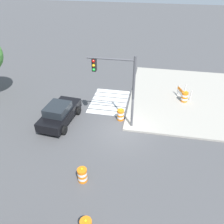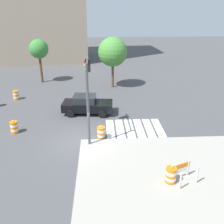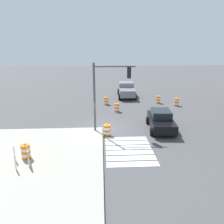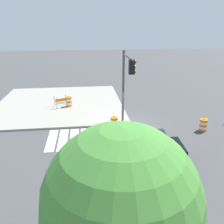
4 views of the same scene
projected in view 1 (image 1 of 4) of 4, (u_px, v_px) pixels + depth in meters
ground_plane at (122, 131)px, 17.39m from camera, size 120.00×120.00×0.00m
sidewalk_corner at (196, 98)px, 21.32m from camera, size 12.00×12.00×0.15m
crosswalk_stripes at (109, 101)px, 20.92m from camera, size 4.35×3.20×0.02m
sports_car at (59, 113)px, 17.88m from camera, size 4.44×2.43×1.63m
traffic_barrel_near_corner at (82, 175)px, 13.26m from camera, size 0.56×0.56×1.02m
traffic_barrel_far_curb at (121, 115)px, 18.35m from camera, size 0.56×0.56×1.02m
traffic_barrel_on_sidewalk at (185, 97)px, 20.42m from camera, size 0.56×0.56×1.02m
construction_barricade at (182, 92)px, 20.89m from camera, size 1.44×1.19×1.00m
traffic_light_pole at (117, 80)px, 15.76m from camera, size 0.47×3.29×5.50m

